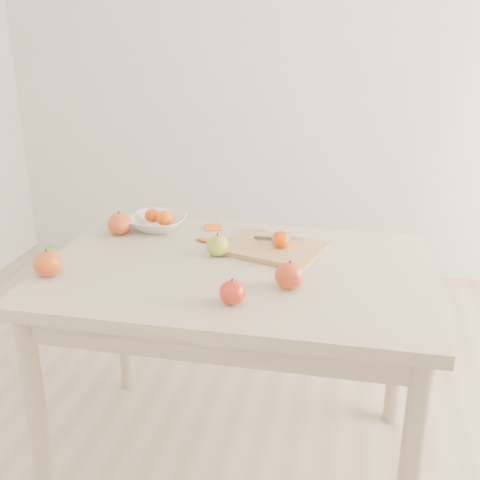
# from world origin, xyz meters

# --- Properties ---
(ground) EXTENTS (3.50, 3.50, 0.00)m
(ground) POSITION_xyz_m (0.00, 0.00, 0.00)
(ground) COLOR #C6B293
(ground) RESTS_ON ground
(table) EXTENTS (1.20, 0.80, 0.75)m
(table) POSITION_xyz_m (0.00, 0.00, 0.65)
(table) COLOR beige
(table) RESTS_ON ground
(cutting_board) EXTENTS (0.37, 0.32, 0.02)m
(cutting_board) POSITION_xyz_m (0.09, 0.15, 0.76)
(cutting_board) COLOR tan
(cutting_board) RESTS_ON table
(board_tangerine) EXTENTS (0.06, 0.06, 0.05)m
(board_tangerine) POSITION_xyz_m (0.12, 0.14, 0.80)
(board_tangerine) COLOR #CB5007
(board_tangerine) RESTS_ON cutting_board
(fruit_bowl) EXTENTS (0.20, 0.20, 0.05)m
(fruit_bowl) POSITION_xyz_m (-0.35, 0.27, 0.77)
(fruit_bowl) COLOR white
(fruit_bowl) RESTS_ON table
(bowl_tangerine_near) EXTENTS (0.06, 0.06, 0.05)m
(bowl_tangerine_near) POSITION_xyz_m (-0.37, 0.28, 0.80)
(bowl_tangerine_near) COLOR #D25707
(bowl_tangerine_near) RESTS_ON fruit_bowl
(bowl_tangerine_far) EXTENTS (0.06, 0.06, 0.05)m
(bowl_tangerine_far) POSITION_xyz_m (-0.32, 0.26, 0.80)
(bowl_tangerine_far) COLOR #E44308
(bowl_tangerine_far) RESTS_ON fruit_bowl
(orange_peel_a) EXTENTS (0.07, 0.06, 0.01)m
(orange_peel_a) POSITION_xyz_m (-0.15, 0.31, 0.75)
(orange_peel_a) COLOR #E45510
(orange_peel_a) RESTS_ON table
(orange_peel_b) EXTENTS (0.05, 0.05, 0.01)m
(orange_peel_b) POSITION_xyz_m (-0.15, 0.19, 0.75)
(orange_peel_b) COLOR #CC550E
(orange_peel_b) RESTS_ON table
(paring_knife) EXTENTS (0.17, 0.05, 0.01)m
(paring_knife) POSITION_xyz_m (0.13, 0.22, 0.78)
(paring_knife) COLOR white
(paring_knife) RESTS_ON cutting_board
(apple_green) EXTENTS (0.08, 0.08, 0.07)m
(apple_green) POSITION_xyz_m (-0.08, 0.08, 0.78)
(apple_green) COLOR olive
(apple_green) RESTS_ON table
(apple_red_a) EXTENTS (0.09, 0.09, 0.08)m
(apple_red_a) POSITION_xyz_m (-0.46, 0.20, 0.79)
(apple_red_a) COLOR maroon
(apple_red_a) RESTS_ON table
(apple_red_e) EXTENTS (0.09, 0.09, 0.08)m
(apple_red_e) POSITION_xyz_m (0.18, -0.11, 0.79)
(apple_red_e) COLOR maroon
(apple_red_e) RESTS_ON table
(apple_red_c) EXTENTS (0.07, 0.07, 0.07)m
(apple_red_c) POSITION_xyz_m (0.04, -0.24, 0.78)
(apple_red_c) COLOR #95010F
(apple_red_c) RESTS_ON table
(apple_red_d) EXTENTS (0.09, 0.09, 0.08)m
(apple_red_d) POSITION_xyz_m (-0.54, -0.18, 0.79)
(apple_red_d) COLOR #A21809
(apple_red_d) RESTS_ON table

